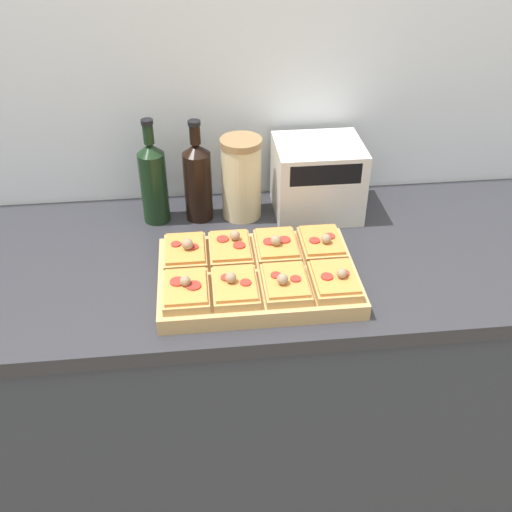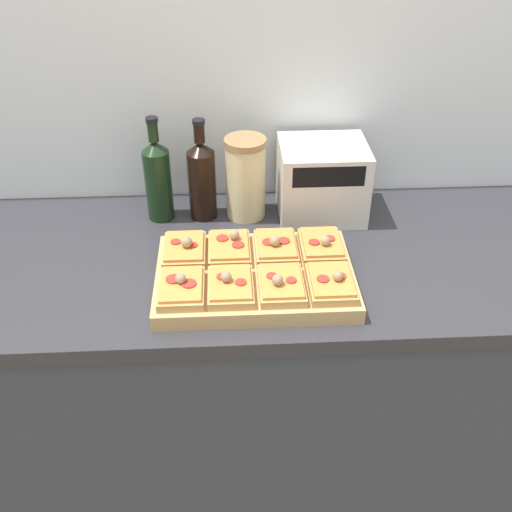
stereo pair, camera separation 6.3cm
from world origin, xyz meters
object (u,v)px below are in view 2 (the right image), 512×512
Objects in this scene: cutting_board at (257,277)px; grain_jar_tall at (247,178)px; olive_oil_bottle at (160,178)px; wine_bottle at (203,178)px; toaster_oven at (324,180)px.

cutting_board is 0.34m from grain_jar_tall.
grain_jar_tall reaches higher than cutting_board.
cutting_board is at bearing -52.65° from olive_oil_bottle.
olive_oil_bottle is 1.03× the size of wine_bottle.
wine_bottle reaches higher than grain_jar_tall.
grain_jar_tall is at bearing 91.48° from cutting_board.
toaster_oven reaches higher than cutting_board.
cutting_board is 0.39m from toaster_oven.
wine_bottle is 1.24× the size of grain_jar_tall.
wine_bottle is at bearing 111.57° from cutting_board.
grain_jar_tall is at bearing 0.00° from wine_bottle.
toaster_oven is (0.20, 0.32, 0.08)m from cutting_board.
toaster_oven is at bearing -0.11° from olive_oil_bottle.
grain_jar_tall is 0.89× the size of toaster_oven.
toaster_oven is (0.21, -0.00, -0.01)m from grain_jar_tall.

